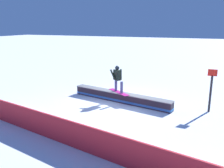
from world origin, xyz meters
name	(u,v)px	position (x,y,z in m)	size (l,w,h in m)	color
ground_plane	(120,102)	(0.00, 0.00, 0.00)	(120.00, 120.00, 0.00)	white
grind_box	(120,98)	(0.00, 0.00, 0.23)	(5.61, 1.56, 0.50)	#26222D
snowboarder	(118,78)	(0.19, -0.09, 1.24)	(1.45, 1.16, 1.37)	#C02183
safety_fence	(67,132)	(0.00, 4.98, 0.45)	(11.56, 0.06, 0.91)	red
trail_marker	(211,89)	(-4.29, -0.24, 1.07)	(0.40, 0.10, 1.99)	#262628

